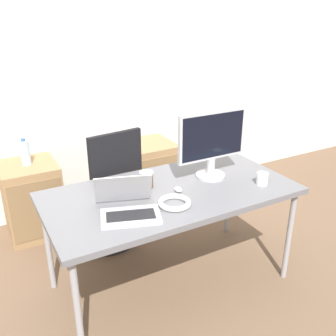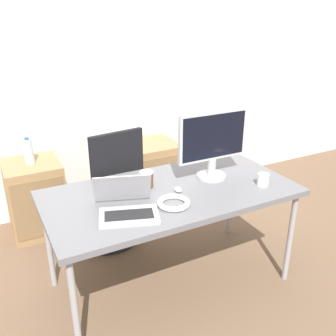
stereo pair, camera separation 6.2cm
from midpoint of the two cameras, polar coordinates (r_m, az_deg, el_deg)
name	(u,v)px [view 2 (the right image)]	position (r m, az deg, el deg)	size (l,w,h in m)	color
ground_plane	(171,281)	(2.96, 1.02, -16.87)	(14.00, 14.00, 0.00)	brown
wall_back	(98,78)	(3.71, -10.18, 13.34)	(10.00, 0.05, 2.60)	silver
desk	(171,197)	(2.56, 1.14, -4.43)	(1.70, 0.86, 0.77)	slate
office_chair	(109,202)	(3.22, -8.38, -5.16)	(0.56, 0.59, 1.06)	#232326
cabinet_left	(36,197)	(3.59, -19.06, -4.25)	(0.47, 0.50, 0.67)	#99754C
cabinet_right	(153,173)	(3.88, -1.88, -0.84)	(0.47, 0.50, 0.67)	#99754C
water_bottle	(28,151)	(3.42, -20.01, 2.40)	(0.08, 0.08, 0.23)	silver
laptop_center	(127,206)	(2.25, -5.52, -5.83)	(0.41, 0.42, 0.22)	#ADADB2
monitor	(213,143)	(2.66, 7.50, 3.81)	(0.54, 0.21, 0.49)	#B7B7BC
mouse	(178,190)	(2.52, 2.23, -3.31)	(0.05, 0.07, 0.03)	silver
coffee_cup_white	(263,180)	(2.68, 14.92, -1.76)	(0.08, 0.08, 0.09)	white
coffee_cup_brown	(147,179)	(2.57, -2.57, -1.73)	(0.09, 0.09, 0.12)	brown
cable_coil	(173,203)	(2.35, 1.60, -5.32)	(0.21, 0.21, 0.03)	white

